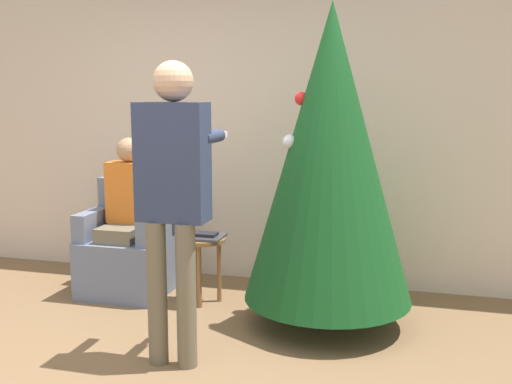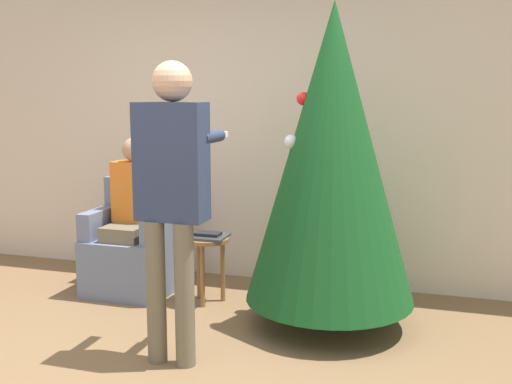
{
  "view_description": "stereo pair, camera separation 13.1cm",
  "coord_description": "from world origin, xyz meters",
  "views": [
    {
      "loc": [
        1.54,
        -2.8,
        1.64
      ],
      "look_at": [
        0.55,
        0.84,
        1.02
      ],
      "focal_mm": 42.0,
      "sensor_mm": 36.0,
      "label": 1
    },
    {
      "loc": [
        1.67,
        -2.77,
        1.64
      ],
      "look_at": [
        0.55,
        0.84,
        1.02
      ],
      "focal_mm": 42.0,
      "sensor_mm": 36.0,
      "label": 2
    }
  ],
  "objects": [
    {
      "name": "person_standing",
      "position": [
        0.15,
        0.45,
        1.11
      ],
      "size": [
        0.44,
        0.57,
        1.83
      ],
      "color": "#6B604C",
      "rests_on": "ground_plane"
    },
    {
      "name": "side_stool",
      "position": [
        -0.04,
        1.48,
        0.41
      ],
      "size": [
        0.33,
        0.33,
        0.52
      ],
      "color": "olive",
      "rests_on": "ground_plane"
    },
    {
      "name": "armchair",
      "position": [
        -0.74,
        1.56,
        0.35
      ],
      "size": [
        0.68,
        0.6,
        0.93
      ],
      "color": "slate",
      "rests_on": "ground_plane"
    },
    {
      "name": "laptop",
      "position": [
        -0.04,
        1.48,
        0.53
      ],
      "size": [
        0.3,
        0.26,
        0.02
      ],
      "color": "#38383D",
      "rests_on": "side_stool"
    },
    {
      "name": "christmas_tree",
      "position": [
        0.96,
        1.29,
        1.22
      ],
      "size": [
        1.18,
        1.18,
        2.25
      ],
      "color": "brown",
      "rests_on": "ground_plane"
    },
    {
      "name": "person_seated",
      "position": [
        -0.74,
        1.55,
        0.71
      ],
      "size": [
        0.36,
        0.46,
        1.29
      ],
      "color": "#6B604C",
      "rests_on": "ground_plane"
    },
    {
      "name": "book",
      "position": [
        -0.04,
        1.48,
        0.56
      ],
      "size": [
        0.2,
        0.12,
        0.02
      ],
      "color": "black",
      "rests_on": "laptop"
    },
    {
      "name": "wall_back",
      "position": [
        0.0,
        2.23,
        1.35
      ],
      "size": [
        8.0,
        0.06,
        2.7
      ],
      "color": "beige",
      "rests_on": "ground_plane"
    }
  ]
}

